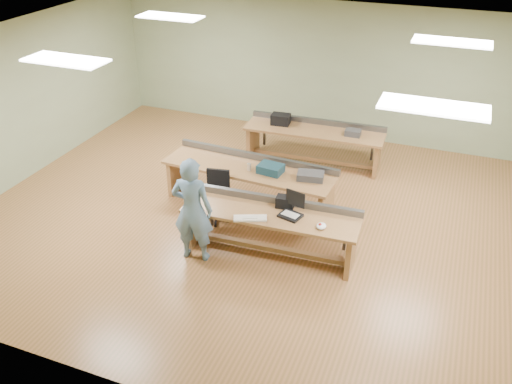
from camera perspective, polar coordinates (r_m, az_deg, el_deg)
floor at (r=9.53m, az=1.18°, el=-2.83°), size 10.00×10.00×0.00m
ceiling at (r=8.29m, az=1.40°, el=14.87°), size 10.00×10.00×0.00m
wall_back at (r=12.40m, az=7.80°, el=12.54°), size 10.00×0.04×3.00m
wall_front at (r=5.77m, az=-12.73°, el=-10.35°), size 10.00×0.04×3.00m
wall_left at (r=11.39m, az=-23.38°, el=8.75°), size 0.04×8.00×3.00m
fluor_panels at (r=8.30m, az=1.40°, el=14.67°), size 6.20×3.50×0.03m
workbench_front at (r=8.41m, az=1.61°, el=-3.26°), size 2.77×0.87×0.86m
workbench_mid at (r=9.69m, az=-0.68°, el=1.65°), size 3.16×1.00×0.86m
workbench_back at (r=11.27m, az=6.14°, el=5.68°), size 2.87×0.88×0.86m
person at (r=8.20m, az=-6.70°, el=-1.89°), size 0.68×0.49×1.72m
laptop_base at (r=8.20m, az=3.64°, el=-2.49°), size 0.38×0.34×0.04m
laptop_screen at (r=8.17m, az=4.17°, el=-0.69°), size 0.32×0.10×0.26m
keyboard at (r=8.13m, az=-0.62°, el=-2.78°), size 0.52×0.34×0.03m
trackball_mouse at (r=7.97m, az=6.89°, el=-3.57°), size 0.20×0.21×0.07m
camera_bag at (r=8.39m, az=3.08°, el=-1.05°), size 0.29×0.20×0.19m
task_chair at (r=9.40m, az=-4.15°, el=-1.09°), size 0.56×0.56×0.89m
parts_bin_teal at (r=9.39m, az=1.54°, el=2.47°), size 0.45×0.36×0.15m
parts_bin_grey at (r=9.23m, az=5.75°, el=1.70°), size 0.49×0.36×0.12m
mug at (r=9.51m, az=0.45°, el=2.64°), size 0.13×0.13×0.09m
drinks_can at (r=9.47m, az=-0.74°, el=2.65°), size 0.08×0.08×0.13m
storage_box_back at (r=11.34m, az=2.61°, el=7.66°), size 0.40×0.31×0.22m
tray_back at (r=10.99m, az=10.17°, el=6.17°), size 0.31×0.23×0.12m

